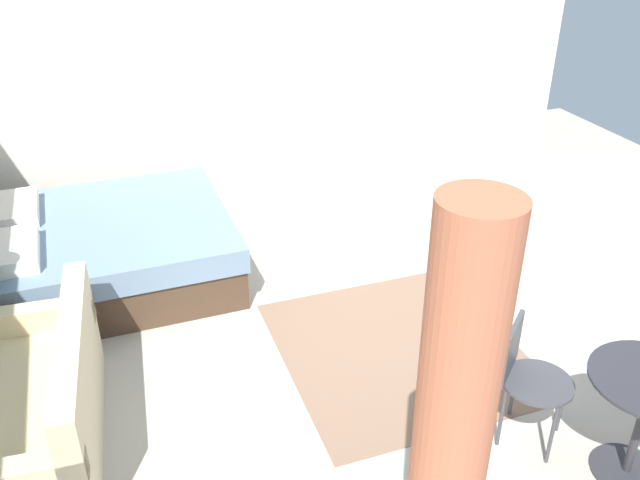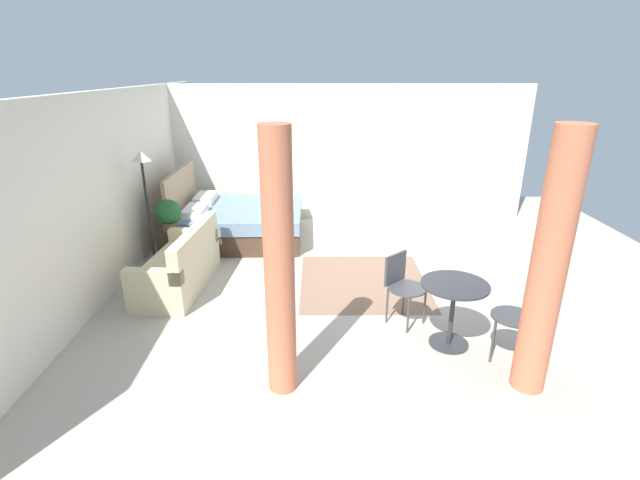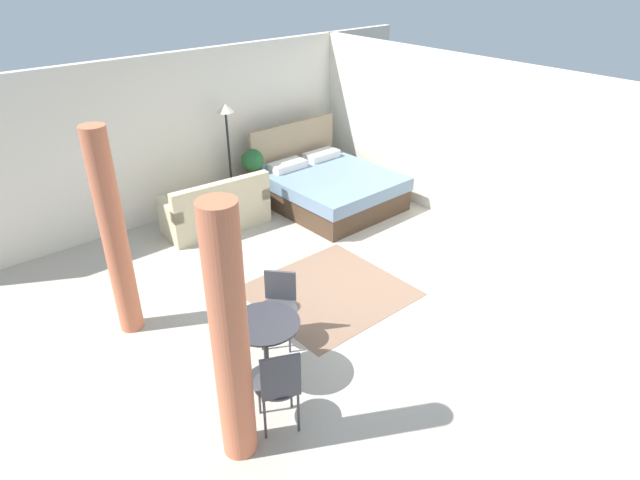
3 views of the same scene
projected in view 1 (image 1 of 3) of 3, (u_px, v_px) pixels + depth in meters
name	position (u px, v px, depth m)	size (l,w,h in m)	color
ground_plane	(382.00, 331.00, 5.25)	(8.43, 9.71, 0.02)	#B2A899
wall_right	(278.00, 81.00, 6.88)	(0.12, 6.71, 2.52)	silver
area_rug	(399.00, 349.00, 5.04)	(1.82, 1.72, 0.01)	#7F604C
bed	(102.00, 249.00, 5.74)	(1.82, 2.06, 1.22)	#473323
couch	(44.00, 410.00, 4.06)	(1.62, 0.82, 0.84)	beige
cafe_chair_near_couch	(526.00, 371.00, 4.05)	(0.61, 0.61, 0.81)	#3F3F44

